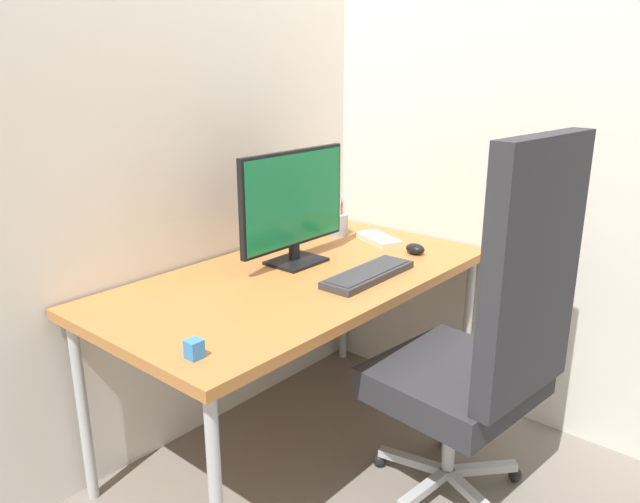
{
  "coord_description": "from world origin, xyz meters",
  "views": [
    {
      "loc": [
        -1.56,
        -1.44,
        1.47
      ],
      "look_at": [
        0.03,
        -0.08,
        0.82
      ],
      "focal_mm": 34.49,
      "sensor_mm": 36.0,
      "label": 1
    }
  ],
  "objects_px": {
    "keyboard": "(368,274)",
    "notebook": "(378,239)",
    "office_chair": "(488,338)",
    "mouse": "(415,249)",
    "desk_clamp_accessory": "(194,349)",
    "pen_holder": "(338,224)",
    "monitor": "(294,204)"
  },
  "relations": [
    {
      "from": "mouse",
      "to": "keyboard",
      "type": "bearing_deg",
      "value": -168.06
    },
    {
      "from": "office_chair",
      "to": "desk_clamp_accessory",
      "type": "relative_size",
      "value": 24.9
    },
    {
      "from": "notebook",
      "to": "keyboard",
      "type": "bearing_deg",
      "value": -126.87
    },
    {
      "from": "office_chair",
      "to": "keyboard",
      "type": "bearing_deg",
      "value": 88.74
    },
    {
      "from": "mouse",
      "to": "notebook",
      "type": "xyz_separation_m",
      "value": [
        0.04,
        0.21,
        -0.01
      ]
    },
    {
      "from": "mouse",
      "to": "notebook",
      "type": "height_order",
      "value": "mouse"
    },
    {
      "from": "desk_clamp_accessory",
      "to": "mouse",
      "type": "bearing_deg",
      "value": 2.34
    },
    {
      "from": "office_chair",
      "to": "notebook",
      "type": "xyz_separation_m",
      "value": [
        0.41,
        0.72,
        0.1
      ]
    },
    {
      "from": "keyboard",
      "to": "mouse",
      "type": "distance_m",
      "value": 0.36
    },
    {
      "from": "mouse",
      "to": "pen_holder",
      "type": "distance_m",
      "value": 0.42
    },
    {
      "from": "mouse",
      "to": "pen_holder",
      "type": "height_order",
      "value": "pen_holder"
    },
    {
      "from": "monitor",
      "to": "keyboard",
      "type": "relative_size",
      "value": 1.3
    },
    {
      "from": "office_chair",
      "to": "keyboard",
      "type": "xyz_separation_m",
      "value": [
        0.01,
        0.48,
        0.1
      ]
    },
    {
      "from": "notebook",
      "to": "desk_clamp_accessory",
      "type": "relative_size",
      "value": 4.34
    },
    {
      "from": "pen_holder",
      "to": "notebook",
      "type": "xyz_separation_m",
      "value": [
        0.02,
        -0.21,
        -0.04
      ]
    },
    {
      "from": "notebook",
      "to": "desk_clamp_accessory",
      "type": "bearing_deg",
      "value": -145.49
    },
    {
      "from": "monitor",
      "to": "notebook",
      "type": "height_order",
      "value": "monitor"
    },
    {
      "from": "keyboard",
      "to": "notebook",
      "type": "height_order",
      "value": "keyboard"
    },
    {
      "from": "keyboard",
      "to": "notebook",
      "type": "bearing_deg",
      "value": 30.79
    },
    {
      "from": "pen_holder",
      "to": "office_chair",
      "type": "bearing_deg",
      "value": -112.84
    },
    {
      "from": "office_chair",
      "to": "pen_holder",
      "type": "height_order",
      "value": "office_chair"
    },
    {
      "from": "pen_holder",
      "to": "notebook",
      "type": "bearing_deg",
      "value": -84.11
    },
    {
      "from": "office_chair",
      "to": "monitor",
      "type": "distance_m",
      "value": 0.87
    },
    {
      "from": "office_chair",
      "to": "pen_holder",
      "type": "relative_size",
      "value": 6.86
    },
    {
      "from": "office_chair",
      "to": "mouse",
      "type": "bearing_deg",
      "value": 53.89
    },
    {
      "from": "office_chair",
      "to": "desk_clamp_accessory",
      "type": "height_order",
      "value": "office_chair"
    },
    {
      "from": "keyboard",
      "to": "mouse",
      "type": "xyz_separation_m",
      "value": [
        0.36,
        0.03,
        0.01
      ]
    },
    {
      "from": "notebook",
      "to": "desk_clamp_accessory",
      "type": "distance_m",
      "value": 1.23
    },
    {
      "from": "monitor",
      "to": "desk_clamp_accessory",
      "type": "relative_size",
      "value": 10.46
    },
    {
      "from": "desk_clamp_accessory",
      "to": "keyboard",
      "type": "bearing_deg",
      "value": 1.51
    },
    {
      "from": "notebook",
      "to": "office_chair",
      "type": "bearing_deg",
      "value": -97.47
    },
    {
      "from": "keyboard",
      "to": "notebook",
      "type": "xyz_separation_m",
      "value": [
        0.4,
        0.24,
        -0.0
      ]
    }
  ]
}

